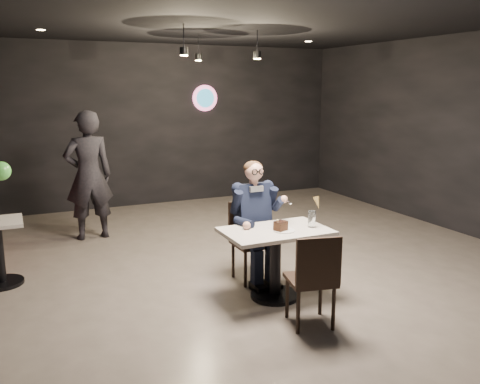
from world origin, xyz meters
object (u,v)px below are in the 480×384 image
chair_far (253,242)px  chair_near (310,278)px  main_table (275,264)px  sundae_glass (312,219)px  seated_man (253,220)px  passerby (89,176)px

chair_far → chair_near: size_ratio=1.00×
chair_far → main_table: bearing=-90.0°
chair_far → sundae_glass: size_ratio=5.21×
seated_man → passerby: (-1.44, 2.51, 0.23)m
seated_man → main_table: bearing=-90.0°
chair_far → seated_man: 0.26m
main_table → seated_man: (0.00, 0.55, 0.34)m
chair_near → passerby: 4.05m
main_table → sundae_glass: bearing=-10.2°
chair_far → seated_man: bearing=90.0°
sundae_glass → passerby: size_ratio=0.09×
sundae_glass → passerby: passerby is taller
chair_far → seated_man: size_ratio=0.64×
chair_near → sundae_glass: (0.39, 0.62, 0.38)m
sundae_glass → passerby: 3.63m
main_table → chair_near: bearing=-90.0°
chair_far → sundae_glass: bearing=-57.6°
seated_man → chair_far: bearing=-90.0°
main_table → chair_near: 0.69m
main_table → chair_near: size_ratio=1.20×
main_table → chair_far: (0.00, 0.55, 0.09)m
sundae_glass → chair_far: bearing=122.4°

